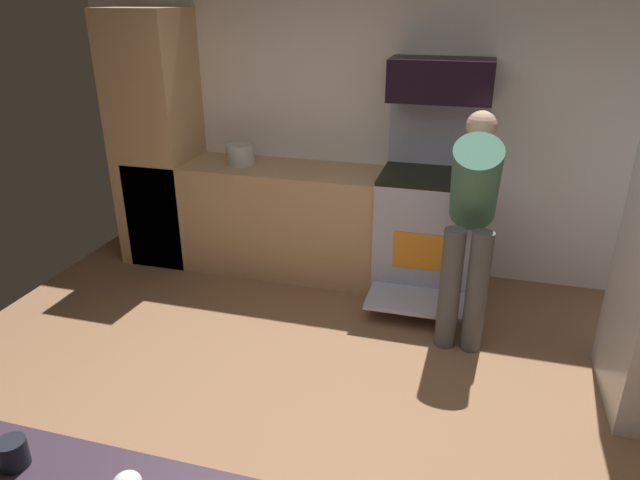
% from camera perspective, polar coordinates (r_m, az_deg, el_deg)
% --- Properties ---
extents(ground_plane, '(5.20, 4.80, 0.02)m').
position_cam_1_polar(ground_plane, '(3.23, -1.69, -19.65)').
color(ground_plane, '#8B6243').
extents(wall_back, '(5.20, 0.12, 2.60)m').
position_cam_1_polar(wall_back, '(4.73, 6.74, 12.31)').
color(wall_back, silver).
rests_on(wall_back, ground).
extents(lower_cabinet_run, '(2.40, 0.60, 0.90)m').
position_cam_1_polar(lower_cabinet_run, '(4.86, -4.98, 2.22)').
color(lower_cabinet_run, tan).
rests_on(lower_cabinet_run, ground).
extents(cabinet_column, '(0.60, 0.60, 2.10)m').
position_cam_1_polar(cabinet_column, '(5.11, -15.94, 9.53)').
color(cabinet_column, tan).
rests_on(cabinet_column, ground).
extents(oven_range, '(0.76, 1.04, 1.47)m').
position_cam_1_polar(oven_range, '(4.55, 10.72, 1.13)').
color(oven_range, '#AEB0C7').
rests_on(oven_range, ground).
extents(microwave, '(0.74, 0.38, 0.30)m').
position_cam_1_polar(microwave, '(4.36, 11.98, 15.37)').
color(microwave, black).
rests_on(microwave, oven_range).
extents(person_cook, '(0.31, 0.63, 1.51)m').
position_cam_1_polar(person_cook, '(3.77, 14.88, 2.34)').
color(person_cook, '#515151').
rests_on(person_cook, ground).
extents(mug_coffee, '(0.09, 0.09, 0.09)m').
position_cam_1_polar(mug_coffee, '(2.02, -28.31, -18.23)').
color(mug_coffee, black).
rests_on(mug_coffee, counter_island).
extents(stock_pot, '(0.23, 0.23, 0.16)m').
position_cam_1_polar(stock_pot, '(4.78, -7.93, 8.45)').
color(stock_pot, silver).
rests_on(stock_pot, lower_cabinet_run).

